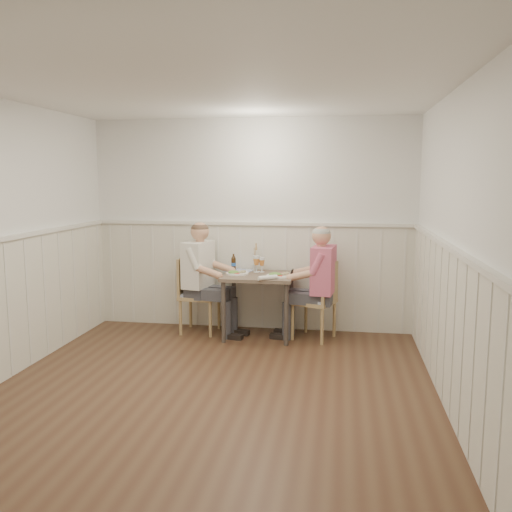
{
  "coord_description": "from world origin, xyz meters",
  "views": [
    {
      "loc": [
        1.11,
        -4.36,
        1.87
      ],
      "look_at": [
        0.15,
        1.64,
        1.0
      ],
      "focal_mm": 38.0,
      "sensor_mm": 36.0,
      "label": 1
    }
  ],
  "objects_px": {
    "chair_left": "(195,292)",
    "diner_cream": "(202,286)",
    "grass_vase": "(254,258)",
    "beer_bottle": "(234,263)",
    "dining_table": "(259,284)",
    "man_in_pink": "(319,292)",
    "chair_right": "(318,298)"
  },
  "relations": [
    {
      "from": "man_in_pink",
      "to": "beer_bottle",
      "type": "relative_size",
      "value": 6.54
    },
    {
      "from": "dining_table",
      "to": "man_in_pink",
      "type": "distance_m",
      "value": 0.72
    },
    {
      "from": "chair_right",
      "to": "diner_cream",
      "type": "bearing_deg",
      "value": 178.76
    },
    {
      "from": "diner_cream",
      "to": "beer_bottle",
      "type": "relative_size",
      "value": 6.65
    },
    {
      "from": "diner_cream",
      "to": "grass_vase",
      "type": "bearing_deg",
      "value": 21.73
    },
    {
      "from": "man_in_pink",
      "to": "grass_vase",
      "type": "xyz_separation_m",
      "value": [
        -0.82,
        0.3,
        0.34
      ]
    },
    {
      "from": "dining_table",
      "to": "chair_left",
      "type": "bearing_deg",
      "value": 174.16
    },
    {
      "from": "man_in_pink",
      "to": "diner_cream",
      "type": "distance_m",
      "value": 1.42
    },
    {
      "from": "dining_table",
      "to": "chair_left",
      "type": "height_order",
      "value": "chair_left"
    },
    {
      "from": "chair_left",
      "to": "beer_bottle",
      "type": "xyz_separation_m",
      "value": [
        0.45,
        0.14,
        0.34
      ]
    },
    {
      "from": "chair_right",
      "to": "chair_left",
      "type": "bearing_deg",
      "value": 177.06
    },
    {
      "from": "chair_right",
      "to": "chair_left",
      "type": "distance_m",
      "value": 1.5
    },
    {
      "from": "man_in_pink",
      "to": "grass_vase",
      "type": "bearing_deg",
      "value": 159.78
    },
    {
      "from": "diner_cream",
      "to": "grass_vase",
      "type": "distance_m",
      "value": 0.73
    },
    {
      "from": "chair_right",
      "to": "chair_left",
      "type": "height_order",
      "value": "chair_left"
    },
    {
      "from": "dining_table",
      "to": "grass_vase",
      "type": "bearing_deg",
      "value": 110.04
    },
    {
      "from": "dining_table",
      "to": "diner_cream",
      "type": "height_order",
      "value": "diner_cream"
    },
    {
      "from": "man_in_pink",
      "to": "beer_bottle",
      "type": "height_order",
      "value": "man_in_pink"
    },
    {
      "from": "chair_left",
      "to": "beer_bottle",
      "type": "bearing_deg",
      "value": 17.7
    },
    {
      "from": "dining_table",
      "to": "chair_right",
      "type": "distance_m",
      "value": 0.72
    },
    {
      "from": "dining_table",
      "to": "beer_bottle",
      "type": "distance_m",
      "value": 0.46
    },
    {
      "from": "man_in_pink",
      "to": "diner_cream",
      "type": "relative_size",
      "value": 0.98
    },
    {
      "from": "chair_left",
      "to": "diner_cream",
      "type": "distance_m",
      "value": 0.13
    },
    {
      "from": "beer_bottle",
      "to": "chair_left",
      "type": "bearing_deg",
      "value": -162.3
    },
    {
      "from": "chair_right",
      "to": "beer_bottle",
      "type": "xyz_separation_m",
      "value": [
        -1.05,
        0.22,
        0.35
      ]
    },
    {
      "from": "beer_bottle",
      "to": "grass_vase",
      "type": "distance_m",
      "value": 0.26
    },
    {
      "from": "chair_right",
      "to": "man_in_pink",
      "type": "relative_size",
      "value": 0.67
    },
    {
      "from": "chair_right",
      "to": "grass_vase",
      "type": "relative_size",
      "value": 2.55
    },
    {
      "from": "chair_left",
      "to": "grass_vase",
      "type": "xyz_separation_m",
      "value": [
        0.7,
        0.19,
        0.41
      ]
    },
    {
      "from": "chair_left",
      "to": "diner_cream",
      "type": "xyz_separation_m",
      "value": [
        0.09,
        -0.05,
        0.08
      ]
    },
    {
      "from": "diner_cream",
      "to": "grass_vase",
      "type": "xyz_separation_m",
      "value": [
        0.6,
        0.24,
        0.33
      ]
    },
    {
      "from": "chair_left",
      "to": "beer_bottle",
      "type": "relative_size",
      "value": 4.45
    }
  ]
}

